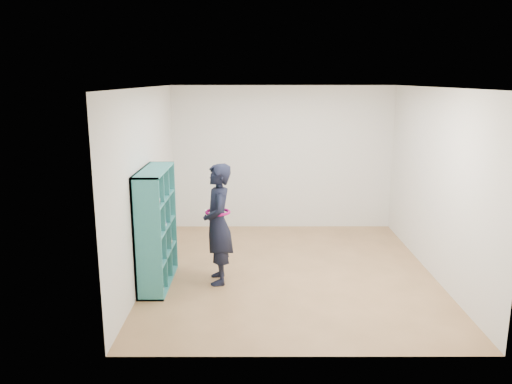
{
  "coord_description": "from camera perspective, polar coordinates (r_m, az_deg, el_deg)",
  "views": [
    {
      "loc": [
        -0.5,
        -6.74,
        2.72
      ],
      "look_at": [
        -0.49,
        0.3,
        1.11
      ],
      "focal_mm": 35.0,
      "sensor_mm": 36.0,
      "label": 1
    }
  ],
  "objects": [
    {
      "name": "floor",
      "position": [
        7.29,
        3.92,
        -9.07
      ],
      "size": [
        4.5,
        4.5,
        0.0
      ],
      "primitive_type": "plane",
      "color": "olive",
      "rests_on": "ground"
    },
    {
      "name": "wall_back",
      "position": [
        9.12,
        3.08,
        3.9
      ],
      "size": [
        4.0,
        0.02,
        2.6
      ],
      "primitive_type": "cube",
      "color": "silver",
      "rests_on": "floor"
    },
    {
      "name": "ceiling",
      "position": [
        6.76,
        4.26,
        11.83
      ],
      "size": [
        4.5,
        4.5,
        0.0
      ],
      "primitive_type": "plane",
      "color": "white",
      "rests_on": "wall_back"
    },
    {
      "name": "wall_right",
      "position": [
        7.33,
        19.87,
        0.94
      ],
      "size": [
        0.02,
        4.5,
        2.6
      ],
      "primitive_type": "cube",
      "color": "silver",
      "rests_on": "floor"
    },
    {
      "name": "person",
      "position": [
        6.69,
        -4.37,
        -3.66
      ],
      "size": [
        0.47,
        0.64,
        1.63
      ],
      "rotation": [
        0.0,
        0.0,
        -1.44
      ],
      "color": "black",
      "rests_on": "floor"
    },
    {
      "name": "wall_left",
      "position": [
        7.05,
        -12.35,
        0.96
      ],
      "size": [
        0.02,
        4.5,
        2.6
      ],
      "primitive_type": "cube",
      "color": "silver",
      "rests_on": "floor"
    },
    {
      "name": "smartphone",
      "position": [
        6.75,
        -5.78,
        -2.61
      ],
      "size": [
        0.04,
        0.09,
        0.14
      ],
      "rotation": [
        0.27,
        0.0,
        0.29
      ],
      "color": "silver",
      "rests_on": "person"
    },
    {
      "name": "bookshelf",
      "position": [
        6.77,
        -11.56,
        -4.14
      ],
      "size": [
        0.34,
        1.18,
        1.57
      ],
      "color": "teal",
      "rests_on": "floor"
    },
    {
      "name": "wall_front",
      "position": [
        4.74,
        6.02,
        -4.63
      ],
      "size": [
        4.0,
        0.02,
        2.6
      ],
      "primitive_type": "cube",
      "color": "silver",
      "rests_on": "floor"
    }
  ]
}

